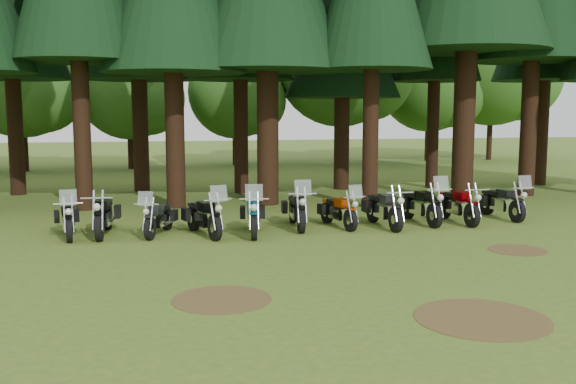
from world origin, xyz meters
name	(u,v)px	position (x,y,z in m)	size (l,w,h in m)	color
ground	(347,265)	(0.00, 0.00, 0.00)	(120.00, 120.00, 0.00)	#405B1E
decid_2	(27,82)	(-10.43, 24.78, 4.95)	(6.72, 6.53, 8.40)	black
decid_3	(134,91)	(-4.71, 25.13, 4.51)	(6.12, 5.95, 7.65)	black
decid_4	(240,94)	(1.58, 26.32, 4.37)	(5.93, 5.76, 7.41)	black
decid_5	(347,65)	(8.29, 25.71, 6.23)	(8.45, 8.21, 10.56)	black
decid_6	(435,83)	(14.85, 27.01, 5.20)	(7.06, 6.86, 8.82)	black
decid_7	(499,68)	(19.46, 26.83, 6.22)	(8.44, 8.20, 10.55)	black
dirt_patch_0	(222,299)	(-3.00, -2.00, 0.01)	(1.80, 1.80, 0.01)	#4C3D1E
dirt_patch_1	(517,250)	(4.50, 0.50, 0.01)	(1.40, 1.40, 0.01)	#4C3D1E
dirt_patch_2	(482,318)	(1.00, -4.00, 0.01)	(2.20, 2.20, 0.01)	#4C3D1E
motorcycle_0	(68,220)	(-6.32, 4.61, 0.47)	(0.60, 2.24, 1.40)	black
motorcycle_1	(104,217)	(-5.39, 4.72, 0.51)	(0.42, 2.45, 1.00)	black
motorcycle_2	(159,219)	(-3.93, 4.39, 0.44)	(0.97, 2.05, 1.32)	black
motorcycle_3	(204,217)	(-2.75, 4.04, 0.50)	(0.91, 2.35, 1.49)	black
motorcycle_4	(253,216)	(-1.42, 3.92, 0.50)	(0.63, 2.41, 1.51)	black
motorcycle_5	(297,210)	(-0.02, 4.60, 0.51)	(0.55, 2.42, 1.52)	black
motorcycle_6	(338,212)	(1.18, 4.43, 0.45)	(0.64, 2.15, 1.35)	black
motorcycle_7	(384,210)	(2.48, 4.19, 0.50)	(0.36, 2.40, 0.98)	black
motorcycle_8	(421,206)	(3.79, 4.53, 0.52)	(0.51, 2.45, 1.54)	black
motorcycle_9	(458,206)	(4.92, 4.39, 0.49)	(0.35, 2.37, 0.96)	black
motorcycle_10	(502,203)	(6.63, 4.77, 0.49)	(0.47, 2.33, 1.46)	black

